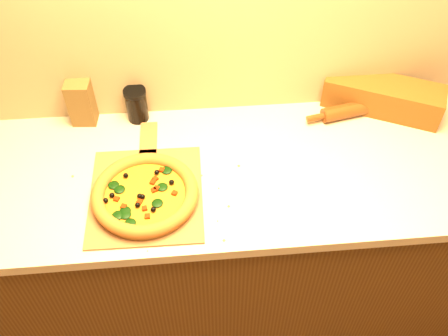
% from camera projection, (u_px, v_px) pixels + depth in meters
% --- Properties ---
extents(cabinet, '(2.80, 0.65, 0.86)m').
position_uv_depth(cabinet, '(236.00, 243.00, 2.09)').
color(cabinet, '#49290F').
rests_on(cabinet, ground).
extents(countertop, '(2.84, 0.68, 0.04)m').
position_uv_depth(countertop, '(239.00, 172.00, 1.76)').
color(countertop, '#C0AE96').
rests_on(countertop, cabinet).
extents(pizza_peel, '(0.38, 0.56, 0.01)m').
position_uv_depth(pizza_peel, '(146.00, 191.00, 1.67)').
color(pizza_peel, brown).
rests_on(pizza_peel, countertop).
extents(pizza, '(0.35, 0.35, 0.05)m').
position_uv_depth(pizza, '(145.00, 194.00, 1.63)').
color(pizza, '#B87A2E').
rests_on(pizza, pizza_peel).
extents(rolling_pin, '(0.41, 0.11, 0.06)m').
position_uv_depth(rolling_pin, '(357.00, 109.00, 1.91)').
color(rolling_pin, '#542A0E').
rests_on(rolling_pin, countertop).
extents(bread_bag, '(0.46, 0.32, 0.12)m').
position_uv_depth(bread_bag, '(383.00, 96.00, 1.91)').
color(bread_bag, brown).
rests_on(bread_bag, countertop).
extents(paper_bag, '(0.09, 0.08, 0.18)m').
position_uv_depth(paper_bag, '(81.00, 103.00, 1.84)').
color(paper_bag, brown).
rests_on(paper_bag, countertop).
extents(dark_jar, '(0.08, 0.08, 0.14)m').
position_uv_depth(dark_jar, '(137.00, 104.00, 1.87)').
color(dark_jar, black).
rests_on(dark_jar, countertop).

